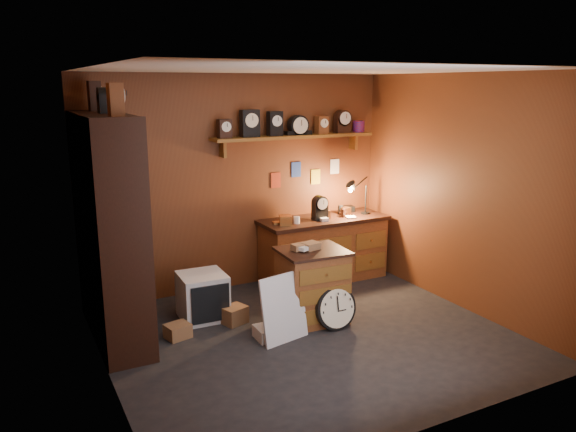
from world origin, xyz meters
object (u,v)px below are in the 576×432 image
(workbench, at_px, (324,245))
(big_round_clock, at_px, (336,308))
(low_cabinet, at_px, (313,283))
(shelving_unit, at_px, (106,219))

(workbench, height_order, big_round_clock, workbench)
(low_cabinet, xyz_separation_m, big_round_clock, (0.11, -0.31, -0.21))
(shelving_unit, height_order, workbench, shelving_unit)
(low_cabinet, relative_size, big_round_clock, 1.90)
(low_cabinet, bearing_deg, workbench, 57.52)
(shelving_unit, bearing_deg, workbench, 9.87)
(workbench, xyz_separation_m, big_round_clock, (-0.70, -1.42, -0.24))
(workbench, distance_m, big_round_clock, 1.60)
(shelving_unit, relative_size, workbench, 1.50)
(workbench, relative_size, low_cabinet, 1.90)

